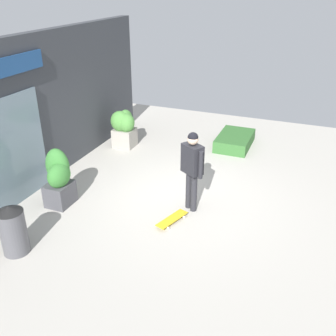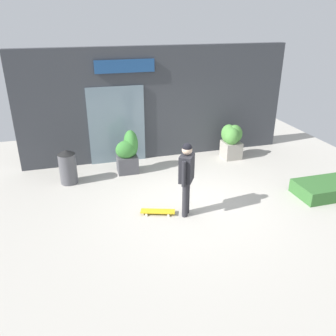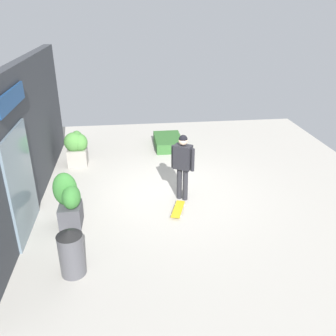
# 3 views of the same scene
# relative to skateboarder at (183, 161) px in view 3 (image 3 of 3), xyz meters

# --- Properties ---
(ground_plane) EXTENTS (12.00, 12.00, 0.00)m
(ground_plane) POSITION_rel_skateboarder_xyz_m (0.30, 0.41, -1.04)
(ground_plane) COLOR #B2ADA3
(building_facade) EXTENTS (8.16, 0.31, 3.34)m
(building_facade) POSITION_rel_skateboarder_xyz_m (0.26, 3.65, 0.61)
(building_facade) COLOR #383A3F
(building_facade) RESTS_ON ground_plane
(skateboarder) EXTENTS (0.44, 0.52, 1.70)m
(skateboarder) POSITION_rel_skateboarder_xyz_m (0.00, 0.00, 0.00)
(skateboarder) COLOR #28282D
(skateboarder) RESTS_ON ground_plane
(skateboard) EXTENTS (0.80, 0.45, 0.08)m
(skateboard) POSITION_rel_skateboarder_xyz_m (-0.60, 0.19, -0.98)
(skateboard) COLOR gold
(skateboard) RESTS_ON ground_plane
(planter_box_left) EXTENTS (0.63, 0.69, 1.07)m
(planter_box_left) POSITION_rel_skateboarder_xyz_m (2.43, 2.82, -0.43)
(planter_box_left) COLOR gray
(planter_box_left) RESTS_ON ground_plane
(planter_box_right) EXTENTS (0.66, 0.60, 1.22)m
(planter_box_right) POSITION_rel_skateboarder_xyz_m (-0.81, 2.64, -0.43)
(planter_box_right) COLOR #47474C
(planter_box_right) RESTS_ON ground_plane
(trash_bin) EXTENTS (0.46, 0.46, 0.94)m
(trash_bin) POSITION_rel_skateboarder_xyz_m (-2.48, 2.39, -0.57)
(trash_bin) COLOR #4C4C51
(trash_bin) RESTS_ON ground_plane
(hedge_ledge) EXTENTS (1.46, 0.90, 0.34)m
(hedge_ledge) POSITION_rel_skateboarder_xyz_m (3.64, -0.08, -0.88)
(hedge_ledge) COLOR #33662D
(hedge_ledge) RESTS_ON ground_plane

